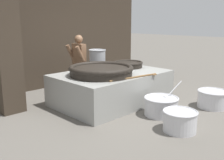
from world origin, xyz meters
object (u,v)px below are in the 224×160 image
at_px(giant_wok_far, 128,64).
at_px(prep_bowl_vegetables, 161,105).
at_px(cook, 79,62).
at_px(prep_bowl_extra, 213,98).
at_px(stock_pot, 97,59).
at_px(prep_bowl_meat, 180,120).
at_px(giant_wok_near, 101,70).

height_order(giant_wok_far, prep_bowl_vegetables, giant_wok_far).
xyz_separation_m(cook, prep_bowl_extra, (1.50, -3.35, -0.68)).
xyz_separation_m(stock_pot, cook, (-0.15, 0.63, -0.15)).
distance_m(stock_pot, prep_bowl_meat, 3.07).
relative_size(giant_wok_far, prep_bowl_extra, 1.09).
bearing_deg(giant_wok_near, prep_bowl_extra, -45.95).
relative_size(prep_bowl_meat, prep_bowl_extra, 0.88).
distance_m(giant_wok_far, prep_bowl_vegetables, 1.95).
height_order(giant_wok_near, stock_pot, stock_pot).
bearing_deg(prep_bowl_meat, prep_bowl_extra, 6.13).
distance_m(prep_bowl_meat, prep_bowl_extra, 1.85).
relative_size(stock_pot, prep_bowl_meat, 0.79).
bearing_deg(prep_bowl_extra, giant_wok_far, 105.06).
relative_size(giant_wok_near, prep_bowl_meat, 2.34).
height_order(stock_pot, prep_bowl_extra, stock_pot).
distance_m(prep_bowl_vegetables, prep_bowl_meat, 0.90).
relative_size(giant_wok_near, stock_pot, 2.96).
bearing_deg(prep_bowl_extra, stock_pot, 116.39).
distance_m(giant_wok_far, cook, 1.42).
bearing_deg(prep_bowl_meat, giant_wok_near, 91.60).
height_order(giant_wok_far, cook, cook).
distance_m(giant_wok_near, cook, 1.44).
height_order(giant_wok_near, prep_bowl_extra, giant_wok_near).
relative_size(cook, prep_bowl_meat, 2.54).
xyz_separation_m(stock_pot, prep_bowl_vegetables, (-0.01, -2.15, -0.83)).
bearing_deg(giant_wok_far, prep_bowl_extra, -74.94).
xyz_separation_m(giant_wok_near, prep_bowl_extra, (1.90, -1.96, -0.68)).
xyz_separation_m(giant_wok_far, prep_bowl_extra, (0.60, -2.25, -0.65)).
bearing_deg(prep_bowl_vegetables, stock_pot, 89.75).
xyz_separation_m(cook, prep_bowl_vegetables, (0.14, -2.78, -0.68)).
height_order(giant_wok_near, prep_bowl_meat, giant_wok_near).
bearing_deg(cook, giant_wok_far, 133.40).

